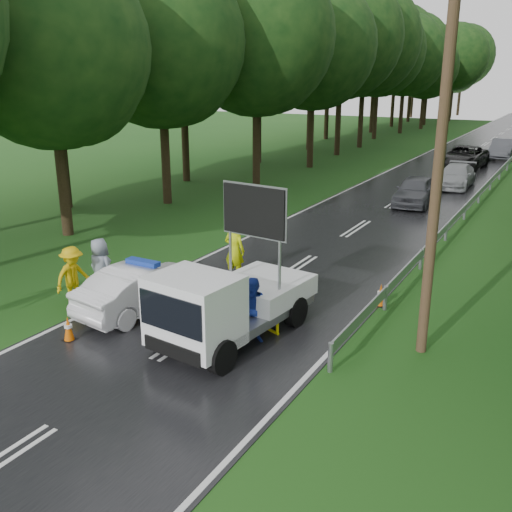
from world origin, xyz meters
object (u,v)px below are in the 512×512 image
Objects in this scene: barrier at (250,296)px; queue_car_third at (463,157)px; queue_car_first at (415,191)px; officer at (235,250)px; police_sedan at (144,288)px; queue_car_second at (456,176)px; work_truck at (226,304)px; queue_car_fourth at (502,149)px; civilian at (254,311)px.

queue_car_third is (0.05, 29.89, 0.07)m from barrier.
queue_car_first is 13.44m from queue_car_third.
queue_car_first is (2.20, 13.82, -0.23)m from officer.
police_sedan is 2.98m from barrier.
police_sedan is 0.93× the size of queue_car_second.
queue_car_third reaches higher than police_sedan.
barrier is 22.47m from queue_car_second.
queue_car_first is 0.94× the size of queue_car_second.
queue_car_second is at bearing -91.49° from police_sedan.
queue_car_first is at bearing 96.12° from work_truck.
queue_car_third is (-0.09, 13.44, 0.07)m from queue_car_first.
queue_car_fourth is at bearing 81.53° from queue_car_first.
officer is at bearing -95.45° from police_sedan.
barrier is at bearing -87.42° from queue_car_third.
officer is 20.05m from queue_car_second.
queue_car_third is at bearing -87.54° from police_sedan.
work_truck is at bearing 118.49° from officer.
barrier is 1.14× the size of officer.
officer is 0.42× the size of queue_car_second.
police_sedan is 23.56m from queue_car_second.
police_sedan is at bearing 162.64° from civilian.
police_sedan is at bearing -92.77° from queue_car_third.
officer is 1.17× the size of civilian.
queue_car_fourth reaches higher than queue_car_second.
queue_car_third reaches higher than queue_car_first.
police_sedan is 30.83m from queue_car_third.
queue_car_fourth is (1.75, 6.78, -0.03)m from queue_car_third.
queue_car_third is (2.11, 27.26, -0.16)m from officer.
civilian is at bearing 127.21° from officer.
work_truck reaches higher than queue_car_second.
officer is 0.41× the size of queue_car_fourth.
work_truck is 2.94× the size of civilian.
officer is 0.34× the size of queue_car_third.
civilian is at bearing -91.93° from queue_car_first.
barrier is 36.72m from queue_car_fourth.
queue_car_fourth is at bearing 74.06° from civilian.
barrier is at bearing -94.26° from queue_car_first.
queue_car_third reaches higher than barrier.
queue_car_first is (3.01, 17.25, 0.06)m from police_sedan.
police_sedan is 0.87× the size of work_truck.
police_sedan is 3.03m from work_truck.
barrier is 3.35m from officer.
police_sedan reaches higher than barrier.
work_truck reaches higher than queue_car_third.
officer is (0.81, 3.43, 0.29)m from police_sedan.
queue_car_fourth is at bearing 108.90° from barrier.
police_sedan is 3.54m from officer.
queue_car_fourth is (4.67, 37.47, 0.09)m from police_sedan.
queue_car_second is at bearing 109.23° from barrier.
officer reaches higher than civilian.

